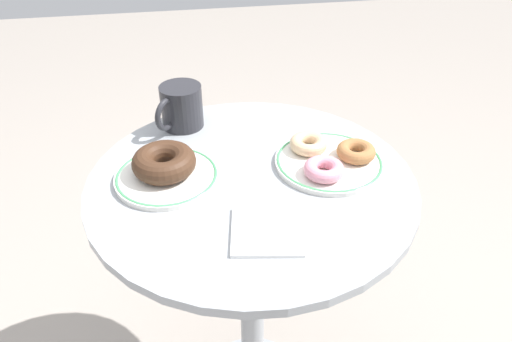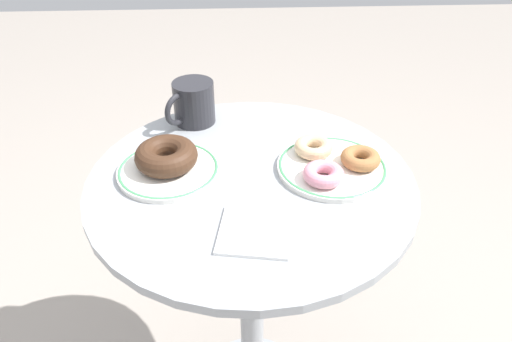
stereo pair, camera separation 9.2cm
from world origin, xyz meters
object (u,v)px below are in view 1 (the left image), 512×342
at_px(paper_napkin, 264,231).
at_px(donut_pink_frosted, 324,169).
at_px(cafe_table, 252,261).
at_px(donut_cinnamon, 356,151).
at_px(donut_chocolate, 164,162).
at_px(plate_left, 167,176).
at_px(coffee_mug, 181,107).
at_px(plate_right, 329,162).
at_px(donut_glazed, 308,144).

bearing_deg(paper_napkin, donut_pink_frosted, 42.73).
height_order(cafe_table, donut_pink_frosted, donut_pink_frosted).
bearing_deg(paper_napkin, donut_cinnamon, 38.86).
xyz_separation_m(cafe_table, donut_chocolate, (-0.16, 0.03, 0.26)).
bearing_deg(plate_left, coffee_mug, 78.92).
distance_m(plate_right, donut_glazed, 0.06).
xyz_separation_m(plate_left, donut_chocolate, (-0.00, 0.01, 0.03)).
height_order(donut_chocolate, donut_cinnamon, donut_chocolate).
distance_m(plate_right, paper_napkin, 0.24).
height_order(plate_right, coffee_mug, coffee_mug).
distance_m(plate_left, donut_chocolate, 0.03).
bearing_deg(donut_pink_frosted, plate_right, 61.59).
bearing_deg(cafe_table, donut_glazed, 26.33).
bearing_deg(donut_chocolate, plate_right, -2.52).
bearing_deg(paper_napkin, donut_glazed, 58.95).
distance_m(plate_left, paper_napkin, 0.24).
bearing_deg(paper_napkin, plate_right, 46.95).
relative_size(plate_right, donut_cinnamon, 2.78).
relative_size(donut_glazed, donut_pink_frosted, 1.00).
relative_size(donut_glazed, coffee_mug, 0.65).
xyz_separation_m(donut_glazed, coffee_mug, (-0.25, 0.16, 0.02)).
relative_size(plate_right, donut_glazed, 2.78).
bearing_deg(cafe_table, donut_pink_frosted, -12.29).
relative_size(plate_left, donut_glazed, 2.56).
xyz_separation_m(cafe_table, donut_pink_frosted, (0.13, -0.03, 0.25)).
distance_m(plate_left, donut_pink_frosted, 0.30).
xyz_separation_m(plate_left, plate_right, (0.32, -0.01, 0.00)).
height_order(plate_left, paper_napkin, plate_left).
bearing_deg(coffee_mug, plate_right, -36.05).
height_order(cafe_table, coffee_mug, coffee_mug).
xyz_separation_m(donut_glazed, donut_pink_frosted, (0.01, -0.09, 0.00)).
relative_size(cafe_table, donut_pink_frosted, 9.61).
distance_m(plate_left, donut_glazed, 0.29).
relative_size(donut_chocolate, donut_cinnamon, 1.58).
bearing_deg(donut_cinnamon, donut_pink_frosted, -148.86).
xyz_separation_m(donut_chocolate, donut_pink_frosted, (0.29, -0.06, -0.01)).
bearing_deg(donut_glazed, paper_napkin, -121.05).
bearing_deg(paper_napkin, donut_chocolate, 129.86).
bearing_deg(donut_pink_frosted, paper_napkin, -137.27).
bearing_deg(plate_left, donut_cinnamon, -0.75).
height_order(plate_right, donut_cinnamon, donut_cinnamon).
xyz_separation_m(cafe_table, donut_cinnamon, (0.21, 0.02, 0.25)).
bearing_deg(coffee_mug, donut_cinnamon, -31.27).
bearing_deg(donut_cinnamon, donut_chocolate, 177.95).
height_order(cafe_table, plate_right, plate_right).
xyz_separation_m(donut_chocolate, coffee_mug, (0.04, 0.19, 0.01)).
bearing_deg(donut_glazed, coffee_mug, 147.39).
height_order(donut_cinnamon, paper_napkin, donut_cinnamon).
xyz_separation_m(donut_chocolate, donut_glazed, (0.29, 0.03, -0.01)).
relative_size(donut_chocolate, coffee_mug, 1.03).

